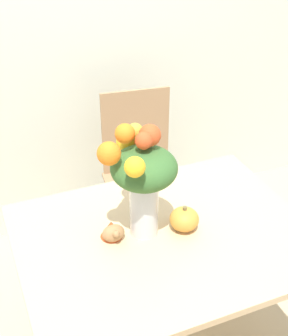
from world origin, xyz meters
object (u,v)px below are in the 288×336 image
flower_vase (141,174)px  pumpkin (184,219)px  dining_chair_near_window (141,175)px  turkey_figurine (112,231)px

flower_vase → pumpkin: (0.16, -0.05, -0.22)m
pumpkin → flower_vase: bearing=162.7°
pumpkin → dining_chair_near_window: (0.14, 0.82, -0.31)m
flower_vase → pumpkin: 0.28m
pumpkin → dining_chair_near_window: size_ratio=0.12×
turkey_figurine → dining_chair_near_window: size_ratio=0.12×
flower_vase → turkey_figurine: (-0.12, 0.00, -0.24)m
turkey_figurine → dining_chair_near_window: (0.43, 0.76, -0.30)m
dining_chair_near_window → turkey_figurine: bearing=-112.4°
pumpkin → turkey_figurine: (-0.29, 0.06, -0.01)m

